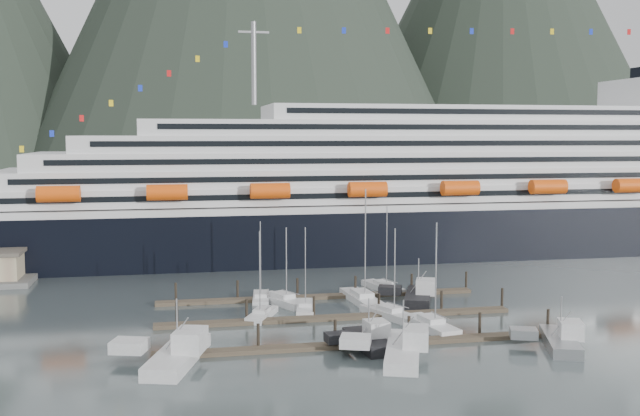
# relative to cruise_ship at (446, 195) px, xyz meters

# --- Properties ---
(ground) EXTENTS (1600.00, 1600.00, 0.00)m
(ground) POSITION_rel_cruise_ship_xyz_m (-30.03, -54.94, -12.04)
(ground) COLOR #465252
(ground) RESTS_ON ground
(cruise_ship) EXTENTS (210.00, 30.40, 50.30)m
(cruise_ship) POSITION_rel_cruise_ship_xyz_m (0.00, 0.00, 0.00)
(cruise_ship) COLOR black
(cruise_ship) RESTS_ON ground
(dock_near) EXTENTS (48.18, 2.28, 3.20)m
(dock_near) POSITION_rel_cruise_ship_xyz_m (-34.95, -64.89, -11.73)
(dock_near) COLOR #46392D
(dock_near) RESTS_ON ground
(dock_mid) EXTENTS (48.18, 2.28, 3.20)m
(dock_mid) POSITION_rel_cruise_ship_xyz_m (-34.95, -51.89, -11.73)
(dock_mid) COLOR #46392D
(dock_mid) RESTS_ON ground
(dock_far) EXTENTS (48.18, 2.28, 3.20)m
(dock_far) POSITION_rel_cruise_ship_xyz_m (-34.95, -38.89, -11.73)
(dock_far) COLOR #46392D
(dock_far) RESTS_ON ground
(sailboat_a) EXTENTS (5.36, 8.15, 12.22)m
(sailboat_a) POSITION_rel_cruise_ship_xyz_m (-44.83, -49.28, -11.64)
(sailboat_a) COLOR silver
(sailboat_a) RESTS_ON ground
(sailboat_b) EXTENTS (4.07, 9.23, 12.24)m
(sailboat_b) POSITION_rel_cruise_ship_xyz_m (-38.36, -46.46, -11.64)
(sailboat_b) COLOR silver
(sailboat_b) RESTS_ON ground
(sailboat_c) EXTENTS (6.25, 10.09, 12.66)m
(sailboat_c) POSITION_rel_cruise_ship_xyz_m (-27.95, -52.39, -11.62)
(sailboat_c) COLOR silver
(sailboat_c) RESTS_ON ground
(sailboat_d) EXTENTS (3.98, 12.76, 17.32)m
(sailboat_d) POSITION_rel_cruise_ship_xyz_m (-29.31, -43.01, -11.58)
(sailboat_d) COLOR silver
(sailboat_d) RESTS_ON ground
(sailboat_e) EXTENTS (3.48, 9.08, 12.35)m
(sailboat_e) POSITION_rel_cruise_ship_xyz_m (-43.73, -39.27, -11.64)
(sailboat_e) COLOR silver
(sailboat_e) RESTS_ON ground
(sailboat_f) EXTENTS (6.81, 10.08, 11.82)m
(sailboat_f) POSITION_rel_cruise_ship_xyz_m (-40.85, -41.69, -11.62)
(sailboat_f) COLOR silver
(sailboat_f) RESTS_ON ground
(sailboat_g) EXTENTS (4.91, 9.95, 13.79)m
(sailboat_g) POSITION_rel_cruise_ship_xyz_m (-23.77, -34.95, -11.63)
(sailboat_g) COLOR silver
(sailboat_g) RESTS_ON ground
(sailboat_h) EXTENTS (4.62, 10.35, 14.23)m
(sailboat_h) POSITION_rel_cruise_ship_xyz_m (-24.64, -59.45, -11.60)
(sailboat_h) COLOR silver
(sailboat_h) RESTS_ON ground
(trawler_a) EXTENTS (11.18, 14.54, 7.74)m
(trawler_a) POSITION_rel_cruise_ship_xyz_m (-56.29, -67.06, -11.08)
(trawler_a) COLOR silver
(trawler_a) RESTS_ON ground
(trawler_b) EXTENTS (7.59, 9.95, 6.24)m
(trawler_b) POSITION_rel_cruise_ship_xyz_m (-34.47, -65.29, -11.21)
(trawler_b) COLOR black
(trawler_b) RESTS_ON ground
(trawler_c) EXTENTS (11.02, 14.21, 7.05)m
(trawler_c) POSITION_rel_cruise_ship_xyz_m (-31.86, -69.89, -11.14)
(trawler_c) COLOR silver
(trawler_c) RESTS_ON ground
(trawler_d) EXTENTS (9.20, 11.42, 6.50)m
(trawler_d) POSITION_rel_cruise_ship_xyz_m (-12.75, -69.73, -11.19)
(trawler_d) COLOR #999C9F
(trawler_d) RESTS_ON ground
(trawler_e) EXTENTS (9.54, 11.47, 7.09)m
(trawler_e) POSITION_rel_cruise_ship_xyz_m (-21.18, -43.97, -11.14)
(trawler_e) COLOR black
(trawler_e) RESTS_ON ground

